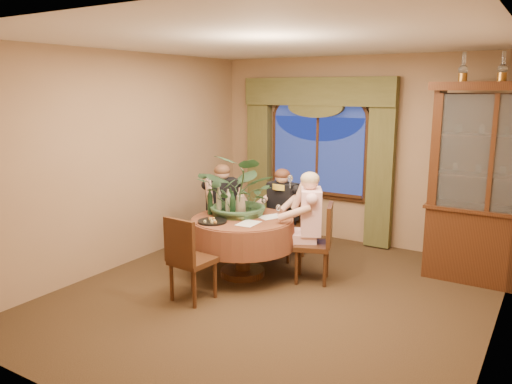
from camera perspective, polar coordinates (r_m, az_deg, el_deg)
The scene contains 34 objects.
floor at distance 5.82m, azimuth 1.98°, elevation -11.77°, with size 5.00×5.00×0.00m, color black.
wall_back at distance 7.67m, azimuth 11.36°, elevation 4.59°, with size 4.50×4.50×0.00m, color #906F4E.
wall_right at distance 4.75m, azimuth 26.39°, elevation -0.68°, with size 5.00×5.00×0.00m, color #906F4E.
ceiling at distance 5.36m, azimuth 2.19°, elevation 16.84°, with size 5.00×5.00×0.00m, color white.
window at distance 7.85m, azimuth 7.04°, elevation 4.15°, with size 1.62×0.10×1.32m, color navy, non-canonical shape.
arched_transom at distance 7.79m, azimuth 7.18°, elevation 9.85°, with size 1.60×0.06×0.44m, color navy, non-canonical shape.
drapery_left at distance 8.30m, azimuth 0.38°, elevation 3.81°, with size 0.38×0.14×2.32m, color #45441F.
drapery_right at distance 7.45m, azimuth 14.07°, elevation 2.56°, with size 0.38×0.14×2.32m, color #45441F.
swag_valance at distance 7.71m, azimuth 6.97°, elevation 11.32°, with size 2.45×0.16×0.42m, color #45441F, non-canonical shape.
dining_table at distance 6.30m, azimuth -1.56°, elevation -6.28°, with size 1.35×1.35×0.75m, color maroon.
china_cabinet at distance 6.53m, azimuth 25.30°, elevation 0.71°, with size 1.48×0.58×2.40m, color #32180C.
oil_lamp_left at distance 6.50m, azimuth 22.63°, elevation 13.06°, with size 0.11×0.11×0.34m, color #A5722D, non-canonical shape.
oil_lamp_center at distance 6.44m, azimuth 26.38°, elevation 12.77°, with size 0.11×0.11×0.34m, color #A5722D, non-canonical shape.
chair_right at distance 6.13m, azimuth 6.46°, elevation -5.83°, with size 0.42×0.42×0.96m, color black.
chair_back_right at distance 6.93m, azimuth 3.43°, elevation -3.71°, with size 0.42×0.42×0.96m, color black.
chair_back at distance 7.07m, azimuth -3.48°, elevation -3.39°, with size 0.42×0.42×0.96m, color black.
chair_front_left at distance 5.61m, azimuth -7.23°, elevation -7.53°, with size 0.42×0.42×0.96m, color black.
person_pink at distance 6.19m, azimuth 6.26°, elevation -3.81°, with size 0.48×0.44×1.34m, color #F5C0C4, non-canonical shape.
person_back at distance 7.01m, azimuth -3.87°, elevation -2.07°, with size 0.47×0.43×1.31m, color black, non-canonical shape.
person_scarf at distance 6.93m, azimuth 3.07°, elevation -2.43°, with size 0.45×0.41×1.26m, color black, non-canonical shape.
stoneware_vase at distance 6.28m, azimuth -1.76°, elevation -1.57°, with size 0.14×0.14×0.26m, color #95795D, non-canonical shape.
centerpiece_plant at distance 6.23m, azimuth -1.63°, elevation 3.34°, with size 1.07×1.19×0.93m, color #2E4E2F.
olive_bowl at distance 6.11m, azimuth -1.88°, elevation -2.96°, with size 0.15×0.15×0.05m, color #415128.
cheese_platter at distance 6.00m, azimuth -5.02°, elevation -3.37°, with size 0.35×0.35×0.02m, color black.
wine_bottle_0 at distance 6.46m, azimuth -4.28°, elevation -0.89°, with size 0.07×0.07×0.33m, color tan.
wine_bottle_1 at distance 6.33m, azimuth -3.20°, elevation -1.13°, with size 0.07×0.07×0.33m, color tan.
wine_bottle_2 at distance 6.37m, azimuth -5.28°, elevation -1.09°, with size 0.07×0.07×0.33m, color black.
wine_bottle_3 at distance 6.21m, azimuth -2.69°, elevation -1.39°, with size 0.07×0.07×0.33m, color black.
wine_bottle_4 at distance 6.44m, azimuth -2.95°, elevation -0.91°, with size 0.07×0.07×0.33m, color black.
tasting_paper_0 at distance 5.93m, azimuth -0.88°, elevation -3.60°, with size 0.21×0.30×0.00m, color white.
tasting_paper_1 at distance 6.23m, azimuth 1.72°, elevation -2.85°, with size 0.21×0.30×0.00m, color white.
wine_glass_person_pink at distance 6.14m, azimuth 2.57°, elevation -2.24°, with size 0.07×0.07×0.18m, color silver, non-canonical shape.
wine_glass_person_back at distance 6.59m, azimuth -2.86°, elevation -1.29°, with size 0.07×0.07×0.18m, color silver, non-canonical shape.
wine_glass_person_scarf at distance 6.52m, azimuth 0.87°, elevation -1.42°, with size 0.07×0.07×0.18m, color silver, non-canonical shape.
Camera 1 is at (2.63, -4.65, 2.32)m, focal length 35.00 mm.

